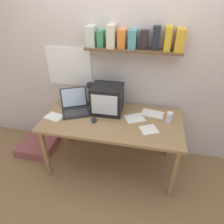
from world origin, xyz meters
name	(u,v)px	position (x,y,z in m)	size (l,w,h in m)	color
ground_plane	(112,164)	(0.00, 0.00, 0.00)	(12.00, 12.00, 0.00)	olive
back_wall	(120,61)	(0.00, 0.46, 1.31)	(5.60, 0.24, 2.60)	beige
corner_desk	(112,123)	(0.00, 0.00, 0.69)	(1.64, 0.80, 0.75)	#9E774D
crt_monitor	(107,99)	(-0.09, 0.16, 0.93)	(0.37, 0.32, 0.35)	black
laptop	(75,106)	(-0.50, 0.11, 0.81)	(0.45, 0.46, 0.25)	#232326
desk_lamp	(90,90)	(-0.33, 0.25, 0.99)	(0.12, 0.15, 0.35)	black
juice_glass	(169,118)	(0.65, 0.08, 0.81)	(0.07, 0.07, 0.13)	white
computer_mouse	(94,120)	(-0.20, -0.08, 0.77)	(0.09, 0.12, 0.03)	#232326
loose_paper_near_laptop	(135,118)	(0.26, 0.07, 0.75)	(0.28, 0.26, 0.00)	white
open_notebook	(149,129)	(0.44, -0.12, 0.75)	(0.23, 0.23, 0.00)	white
loose_paper_near_monitor	(54,117)	(-0.70, -0.09, 0.75)	(0.24, 0.20, 0.00)	white
printed_handout	(152,113)	(0.46, 0.22, 0.75)	(0.29, 0.21, 0.00)	white
floor_cushion	(38,145)	(-1.15, 0.08, 0.06)	(0.50, 0.50, 0.13)	#9C4D4F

